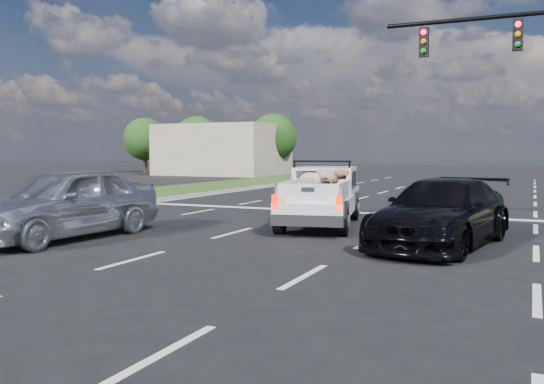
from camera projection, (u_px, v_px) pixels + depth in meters
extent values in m
plane|color=black|center=(212.00, 268.00, 10.22)|extent=(160.00, 160.00, 0.00)
cube|color=silver|center=(164.00, 218.00, 17.84)|extent=(0.12, 60.00, 0.01)
cube|color=silver|center=(266.00, 224.00, 16.39)|extent=(0.12, 60.00, 0.01)
cube|color=silver|center=(388.00, 231.00, 14.95)|extent=(0.12, 60.00, 0.01)
cube|color=silver|center=(536.00, 239.00, 13.50)|extent=(0.12, 60.00, 0.01)
cube|color=silver|center=(76.00, 213.00, 19.31)|extent=(0.15, 60.00, 0.01)
cube|color=silver|center=(364.00, 213.00, 19.30)|extent=(17.00, 0.45, 0.01)
cube|color=#224314|center=(18.00, 208.00, 20.42)|extent=(5.00, 60.00, 0.10)
cube|color=gray|center=(70.00, 211.00, 19.41)|extent=(0.15, 60.00, 0.14)
cylinder|color=black|center=(537.00, 13.00, 17.21)|extent=(9.00, 0.14, 0.14)
cube|color=black|center=(518.00, 35.00, 17.46)|extent=(0.30, 0.18, 0.95)
sphere|color=#FF0721|center=(518.00, 24.00, 17.34)|extent=(0.18, 0.18, 0.18)
cube|color=black|center=(424.00, 42.00, 18.62)|extent=(0.30, 0.18, 0.95)
sphere|color=#FF0721|center=(424.00, 32.00, 18.49)|extent=(0.18, 0.18, 0.18)
cube|color=beige|center=(223.00, 150.00, 51.02)|extent=(10.00, 8.00, 4.40)
cylinder|color=#332114|center=(145.00, 161.00, 57.05)|extent=(0.44, 0.44, 2.16)
sphere|color=#193D10|center=(145.00, 139.00, 56.89)|extent=(4.20, 4.20, 4.20)
cylinder|color=#332114|center=(197.00, 162.00, 54.57)|extent=(0.44, 0.44, 2.16)
sphere|color=#193D10|center=(197.00, 138.00, 54.41)|extent=(4.20, 4.20, 4.20)
cylinder|color=#332114|center=(273.00, 162.00, 51.26)|extent=(0.44, 0.44, 2.16)
sphere|color=#193D10|center=(273.00, 138.00, 51.10)|extent=(4.20, 4.20, 4.20)
cylinder|color=black|center=(280.00, 220.00, 14.39)|extent=(0.39, 0.73, 0.69)
cylinder|color=black|center=(343.00, 222.00, 14.05)|extent=(0.39, 0.73, 0.69)
cylinder|color=black|center=(302.00, 208.00, 17.65)|extent=(0.39, 0.73, 0.69)
cylinder|color=black|center=(354.00, 209.00, 17.31)|extent=(0.39, 0.73, 0.69)
cube|color=silver|center=(320.00, 205.00, 15.88)|extent=(2.67, 5.05, 0.47)
cube|color=silver|center=(326.00, 180.00, 16.93)|extent=(2.06, 2.38, 0.78)
cube|color=black|center=(321.00, 181.00, 15.93)|extent=(1.38, 0.32, 0.56)
cylinder|color=black|center=(322.00, 161.00, 16.01)|extent=(1.60, 0.38, 0.05)
cube|color=black|center=(315.00, 200.00, 14.83)|extent=(2.05, 2.59, 0.05)
cube|color=silver|center=(286.00, 190.00, 14.98)|extent=(0.55, 2.27, 0.47)
cube|color=silver|center=(345.00, 191.00, 14.64)|extent=(0.55, 2.27, 0.47)
cube|color=silver|center=(308.00, 193.00, 13.72)|extent=(1.59, 0.40, 0.47)
cube|color=red|center=(275.00, 202.00, 13.72)|extent=(0.15, 0.08, 0.36)
cube|color=red|center=(339.00, 203.00, 13.38)|extent=(0.15, 0.08, 0.36)
cube|color=black|center=(307.00, 220.00, 13.64)|extent=(1.76, 0.62, 0.27)
imported|color=silver|center=(64.00, 202.00, 13.65)|extent=(2.29, 5.15, 1.72)
imported|color=black|center=(441.00, 213.00, 12.56)|extent=(2.90, 5.33, 1.47)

